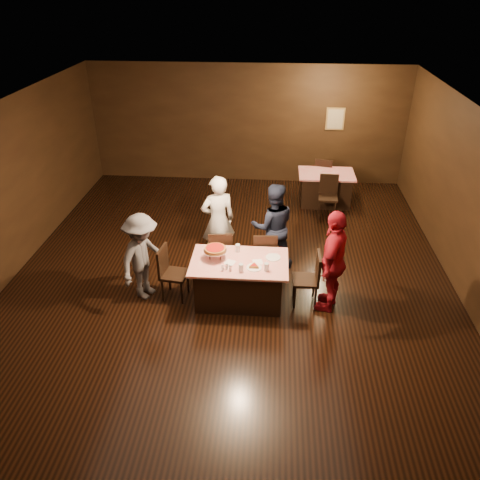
% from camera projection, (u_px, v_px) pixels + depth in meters
% --- Properties ---
extents(room, '(10.00, 10.04, 3.02)m').
position_uv_depth(room, '(228.00, 175.00, 7.30)').
color(room, black).
rests_on(room, ground).
extents(main_table, '(1.60, 1.00, 0.77)m').
position_uv_depth(main_table, '(239.00, 281.00, 7.85)').
color(main_table, '#B6150C').
rests_on(main_table, ground).
extents(back_table, '(1.30, 0.90, 0.77)m').
position_uv_depth(back_table, '(325.00, 188.00, 11.20)').
color(back_table, red).
rests_on(back_table, ground).
extents(chair_far_left, '(0.48, 0.48, 0.95)m').
position_uv_depth(chair_far_left, '(221.00, 252.00, 8.48)').
color(chair_far_left, black).
rests_on(chair_far_left, ground).
extents(chair_far_right, '(0.44, 0.44, 0.95)m').
position_uv_depth(chair_far_right, '(265.00, 254.00, 8.43)').
color(chair_far_right, black).
rests_on(chair_far_right, ground).
extents(chair_end_left, '(0.48, 0.48, 0.95)m').
position_uv_depth(chair_end_left, '(174.00, 273.00, 7.88)').
color(chair_end_left, black).
rests_on(chair_end_left, ground).
extents(chair_end_right, '(0.43, 0.43, 0.95)m').
position_uv_depth(chair_end_right, '(306.00, 279.00, 7.74)').
color(chair_end_right, black).
rests_on(chair_end_right, ground).
extents(chair_back_near, '(0.44, 0.44, 0.95)m').
position_uv_depth(chair_back_near, '(328.00, 197.00, 10.55)').
color(chair_back_near, black).
rests_on(chair_back_near, ground).
extents(chair_back_far, '(0.51, 0.51, 0.95)m').
position_uv_depth(chair_back_far, '(324.00, 175.00, 11.67)').
color(chair_back_far, black).
rests_on(chair_back_far, ground).
extents(diner_white_jacket, '(0.76, 0.64, 1.76)m').
position_uv_depth(diner_white_jacket, '(218.00, 221.00, 8.67)').
color(diner_white_jacket, silver).
rests_on(diner_white_jacket, ground).
extents(diner_navy_hoodie, '(0.91, 0.76, 1.67)m').
position_uv_depth(diner_navy_hoodie, '(273.00, 226.00, 8.57)').
color(diner_navy_hoodie, black).
rests_on(diner_navy_hoodie, ground).
extents(diner_grey_knit, '(0.93, 1.15, 1.55)m').
position_uv_depth(diner_grey_knit, '(143.00, 257.00, 7.77)').
color(diner_grey_knit, '#59595E').
rests_on(diner_grey_knit, ground).
extents(diner_red_shirt, '(0.76, 1.13, 1.77)m').
position_uv_depth(diner_red_shirt, '(333.00, 261.00, 7.45)').
color(diner_red_shirt, '#AB1424').
rests_on(diner_red_shirt, ground).
extents(pizza_stand, '(0.38, 0.38, 0.22)m').
position_uv_depth(pizza_stand, '(215.00, 249.00, 7.64)').
color(pizza_stand, black).
rests_on(pizza_stand, main_table).
extents(plate_with_slice, '(0.25, 0.25, 0.06)m').
position_uv_depth(plate_with_slice, '(254.00, 267.00, 7.48)').
color(plate_with_slice, white).
rests_on(plate_with_slice, main_table).
extents(plate_empty, '(0.25, 0.25, 0.01)m').
position_uv_depth(plate_empty, '(273.00, 257.00, 7.75)').
color(plate_empty, white).
rests_on(plate_empty, main_table).
extents(glass_front_left, '(0.08, 0.08, 0.14)m').
position_uv_depth(glass_front_left, '(241.00, 268.00, 7.36)').
color(glass_front_left, silver).
rests_on(glass_front_left, main_table).
extents(glass_front_right, '(0.08, 0.08, 0.14)m').
position_uv_depth(glass_front_right, '(266.00, 267.00, 7.38)').
color(glass_front_right, silver).
rests_on(glass_front_right, main_table).
extents(glass_back, '(0.08, 0.08, 0.14)m').
position_uv_depth(glass_back, '(238.00, 248.00, 7.89)').
color(glass_back, silver).
rests_on(glass_back, main_table).
extents(condiments, '(0.17, 0.10, 0.09)m').
position_uv_depth(condiments, '(227.00, 268.00, 7.40)').
color(condiments, silver).
rests_on(condiments, main_table).
extents(napkin_center, '(0.19, 0.19, 0.01)m').
position_uv_depth(napkin_center, '(258.00, 262.00, 7.64)').
color(napkin_center, white).
rests_on(napkin_center, main_table).
extents(napkin_left, '(0.21, 0.21, 0.01)m').
position_uv_depth(napkin_left, '(230.00, 262.00, 7.63)').
color(napkin_left, white).
rests_on(napkin_left, main_table).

